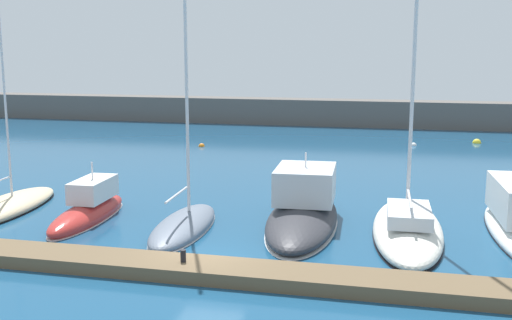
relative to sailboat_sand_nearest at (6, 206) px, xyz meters
name	(u,v)px	position (x,y,z in m)	size (l,w,h in m)	color
ground_plane	(206,261)	(12.02, -4.86, -0.22)	(120.00, 120.00, 0.00)	navy
dock_pier	(194,269)	(12.02, -6.37, 0.03)	(28.89, 1.87, 0.49)	brown
breakwater_seawall	(330,112)	(12.02, 38.40, 1.14)	(108.00, 3.06, 2.71)	#5B5651
sailboat_sand_nearest	(6,206)	(0.00, 0.00, 0.00)	(3.21, 8.53, 13.46)	beige
motorboat_red_second	(89,209)	(4.78, -0.44, 0.25)	(2.12, 7.03, 3.00)	#B72D28
sailboat_slate_third	(184,224)	(9.79, -1.17, 0.09)	(2.50, 7.19, 15.46)	slate
motorboat_charcoal_fourth	(303,209)	(14.83, 1.06, 0.46)	(3.60, 9.95, 3.58)	#2D2D33
sailboat_ivory_fifth	(407,227)	(19.51, 0.32, 0.16)	(3.22, 10.10, 18.93)	silver
mooring_buoy_yellow	(477,143)	(25.63, 28.74, -0.22)	(0.72, 0.72, 0.72)	yellow
mooring_buoy_white	(414,146)	(20.31, 26.08, -0.22)	(0.50, 0.50, 0.50)	white
mooring_buoy_orange	(202,146)	(3.20, 21.66, -0.22)	(0.53, 0.53, 0.53)	orange
dock_bollard	(183,256)	(11.64, -6.37, 0.49)	(0.20, 0.20, 0.44)	black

